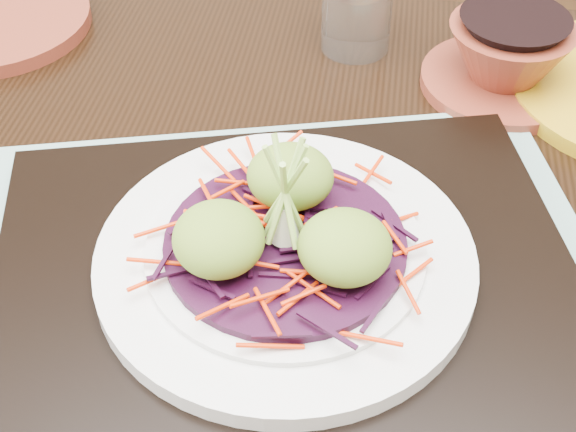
# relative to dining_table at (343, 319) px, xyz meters

# --- Properties ---
(dining_table) EXTENTS (1.14, 0.79, 0.69)m
(dining_table) POSITION_rel_dining_table_xyz_m (0.00, 0.00, 0.00)
(dining_table) COLOR black
(dining_table) RESTS_ON ground
(placemat) EXTENTS (0.52, 0.44, 0.00)m
(placemat) POSITION_rel_dining_table_xyz_m (-0.04, -0.05, 0.09)
(placemat) COLOR gray
(placemat) RESTS_ON dining_table
(serving_tray) EXTENTS (0.45, 0.37, 0.02)m
(serving_tray) POSITION_rel_dining_table_xyz_m (-0.04, -0.05, 0.10)
(serving_tray) COLOR black
(serving_tray) RESTS_ON placemat
(white_plate) EXTENTS (0.26, 0.26, 0.02)m
(white_plate) POSITION_rel_dining_table_xyz_m (-0.04, -0.05, 0.12)
(white_plate) COLOR silver
(white_plate) RESTS_ON serving_tray
(cabbage_bed) EXTENTS (0.16, 0.16, 0.01)m
(cabbage_bed) POSITION_rel_dining_table_xyz_m (-0.04, -0.05, 0.13)
(cabbage_bed) COLOR black
(cabbage_bed) RESTS_ON white_plate
(carrot_julienne) EXTENTS (0.20, 0.20, 0.01)m
(carrot_julienne) POSITION_rel_dining_table_xyz_m (-0.04, -0.05, 0.14)
(carrot_julienne) COLOR red
(carrot_julienne) RESTS_ON cabbage_bed
(guacamole_scoops) EXTENTS (0.14, 0.12, 0.04)m
(guacamole_scoops) POSITION_rel_dining_table_xyz_m (-0.04, -0.05, 0.16)
(guacamole_scoops) COLOR olive
(guacamole_scoops) RESTS_ON cabbage_bed
(scallion_garnish) EXTENTS (0.06, 0.06, 0.09)m
(scallion_garnish) POSITION_rel_dining_table_xyz_m (-0.04, -0.05, 0.18)
(scallion_garnish) COLOR #93C14D
(scallion_garnish) RESTS_ON cabbage_bed
(water_glass) EXTENTS (0.07, 0.07, 0.09)m
(water_glass) POSITION_rel_dining_table_xyz_m (-0.00, 0.26, 0.14)
(water_glass) COLOR white
(water_glass) RESTS_ON dining_table
(terracotta_bowl_set) EXTENTS (0.18, 0.18, 0.06)m
(terracotta_bowl_set) POSITION_rel_dining_table_xyz_m (0.13, 0.21, 0.12)
(terracotta_bowl_set) COLOR maroon
(terracotta_bowl_set) RESTS_ON dining_table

